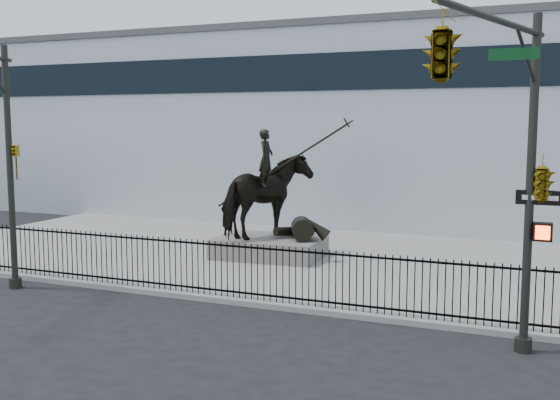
% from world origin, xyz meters
% --- Properties ---
extents(ground, '(120.00, 120.00, 0.00)m').
position_xyz_m(ground, '(0.00, 0.00, 0.00)').
color(ground, black).
rests_on(ground, ground).
extents(plaza, '(30.00, 12.00, 0.15)m').
position_xyz_m(plaza, '(0.00, 7.00, 0.07)').
color(plaza, gray).
rests_on(plaza, ground).
extents(building, '(44.00, 14.00, 9.00)m').
position_xyz_m(building, '(0.00, 20.00, 4.50)').
color(building, silver).
rests_on(building, ground).
extents(picket_fence, '(22.10, 0.10, 1.50)m').
position_xyz_m(picket_fence, '(0.00, 1.25, 0.90)').
color(picket_fence, black).
rests_on(picket_fence, plaza).
extents(statue_plinth, '(3.80, 2.73, 0.68)m').
position_xyz_m(statue_plinth, '(-1.63, 6.54, 0.49)').
color(statue_plinth, '#63615B').
rests_on(statue_plinth, plaza).
extents(equestrian_statue, '(4.67, 3.04, 3.96)m').
position_xyz_m(equestrian_statue, '(-1.56, 6.54, 2.27)').
color(equestrian_statue, black).
rests_on(equestrian_statue, statue_plinth).
extents(traffic_signal_right, '(2.17, 6.86, 7.00)m').
position_xyz_m(traffic_signal_right, '(6.47, -2.00, 4.85)').
color(traffic_signal_right, '#242621').
rests_on(traffic_signal_right, ground).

